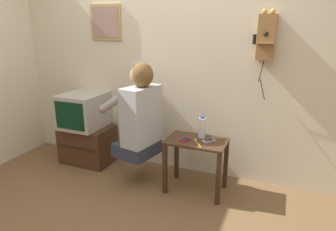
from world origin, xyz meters
TOP-DOWN VIEW (x-y plane):
  - ground_plane at (0.00, 0.00)m, footprint 14.00×14.00m
  - wall_back at (0.00, 1.23)m, footprint 6.80×0.05m
  - side_table at (0.51, 0.80)m, footprint 0.58×0.38m
  - person at (-0.07, 0.74)m, footprint 0.58×0.52m
  - tv_stand at (-0.90, 0.95)m, footprint 0.59×0.41m
  - television at (-0.92, 0.96)m, footprint 0.46×0.52m
  - wall_phone_antique at (1.03, 1.15)m, footprint 0.20×0.18m
  - framed_picture at (-0.71, 1.19)m, footprint 0.39×0.03m
  - cell_phone_held at (0.40, 0.75)m, footprint 0.10×0.14m
  - cell_phone_spare at (0.62, 0.82)m, footprint 0.12×0.14m
  - water_bottle at (0.53, 0.89)m, footprint 0.07×0.07m
  - toothbrush at (0.54, 0.71)m, footprint 0.11×0.15m

SIDE VIEW (x-z plane):
  - ground_plane at x=0.00m, z-range 0.00..0.00m
  - tv_stand at x=-0.90m, z-range 0.00..0.45m
  - side_table at x=0.51m, z-range 0.15..0.69m
  - cell_phone_held at x=0.40m, z-range 0.54..0.55m
  - cell_phone_spare at x=0.62m, z-range 0.54..0.55m
  - toothbrush at x=0.54m, z-range 0.54..0.56m
  - water_bottle at x=0.53m, z-range 0.53..0.75m
  - television at x=-0.92m, z-range 0.45..0.84m
  - person at x=-0.07m, z-range 0.27..1.23m
  - wall_back at x=0.00m, z-range 0.00..2.55m
  - wall_phone_antique at x=1.03m, z-range 1.09..1.91m
  - framed_picture at x=-0.71m, z-range 1.44..1.83m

